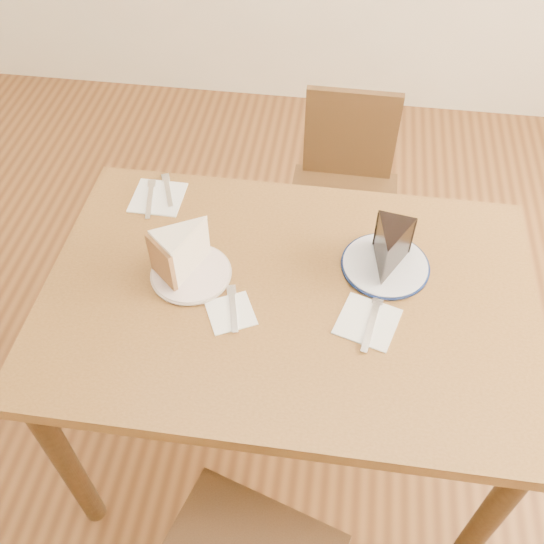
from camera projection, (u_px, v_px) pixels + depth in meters
The scene contains 14 objects.
ground at pixel (284, 433), 2.04m from camera, with size 4.00×4.00×0.00m, color #4C2B14.
table at pixel (288, 317), 1.55m from camera, with size 1.20×0.80×0.75m.
chair_far at pixel (344, 193), 2.19m from camera, with size 0.39×0.39×0.77m.
plate_cream at pixel (191, 274), 1.50m from camera, with size 0.19×0.19×0.01m, color silver.
plate_navy at pixel (385, 265), 1.52m from camera, with size 0.21×0.21×0.01m, color silver.
carrot_cake at pixel (187, 249), 1.47m from camera, with size 0.10×0.14×0.11m, color #EFE0C6, non-canonical shape.
chocolate_cake at pixel (389, 252), 1.47m from camera, with size 0.09×0.13×0.11m, color black, non-canonical shape.
napkin_cream at pixel (231, 313), 1.43m from camera, with size 0.10×0.10×0.00m, color white.
napkin_navy at pixel (368, 322), 1.41m from camera, with size 0.13×0.13×0.00m, color white.
napkin_spare at pixel (158, 197), 1.70m from camera, with size 0.14×0.14×0.00m, color white.
fork_cream at pixel (233, 309), 1.43m from camera, with size 0.01×0.14×0.00m, color silver.
knife_navy at pixel (372, 323), 1.40m from camera, with size 0.02×0.17×0.00m, color silver.
fork_spare at pixel (168, 190), 1.71m from camera, with size 0.01×0.14×0.00m, color silver.
knife_spare at pixel (150, 199), 1.68m from camera, with size 0.01×0.16×0.00m, color silver.
Camera 1 is at (0.09, -0.92, 1.89)m, focal length 40.00 mm.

